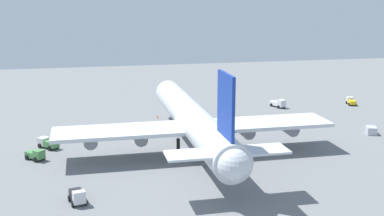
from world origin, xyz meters
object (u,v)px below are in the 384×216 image
(safety_cone_nose, at_px, (157,117))
(baggage_tug, at_px, (278,103))
(cargo_airplane, at_px, (192,120))
(cargo_loader, at_px, (36,155))
(cargo_container_fore, at_px, (309,119))
(fuel_truck, at_px, (351,101))
(catering_truck, at_px, (48,143))
(maintenance_van, at_px, (77,196))
(cargo_container_aft, at_px, (371,130))

(safety_cone_nose, bearing_deg, baggage_tug, -82.39)
(cargo_airplane, bearing_deg, baggage_tug, -44.25)
(cargo_loader, height_order, cargo_container_fore, cargo_loader)
(cargo_airplane, xyz_separation_m, fuel_truck, (31.84, -54.07, -5.39))
(cargo_airplane, xyz_separation_m, catering_truck, (7.81, 28.94, -5.30))
(fuel_truck, bearing_deg, maintenance_van, 125.01)
(cargo_loader, bearing_deg, cargo_container_aft, -88.13)
(fuel_truck, xyz_separation_m, cargo_container_fore, (-16.37, 21.03, -0.20))
(maintenance_van, height_order, cargo_loader, maintenance_van)
(maintenance_van, height_order, cargo_container_fore, maintenance_van)
(cargo_loader, bearing_deg, maintenance_van, -160.55)
(cargo_airplane, relative_size, cargo_loader, 15.08)
(maintenance_van, relative_size, cargo_container_fore, 1.37)
(fuel_truck, height_order, baggage_tug, baggage_tug)
(cargo_airplane, bearing_deg, catering_truck, 74.90)
(cargo_airplane, bearing_deg, cargo_loader, 89.09)
(cargo_container_aft, bearing_deg, cargo_airplane, 93.88)
(cargo_container_aft, bearing_deg, fuel_truck, -21.80)
(safety_cone_nose, bearing_deg, maintenance_van, 158.45)
(maintenance_van, xyz_separation_m, cargo_container_fore, (37.49, -55.84, -0.36))
(cargo_airplane, relative_size, safety_cone_nose, 93.96)
(cargo_container_fore, bearing_deg, cargo_container_aft, -143.13)
(fuel_truck, relative_size, baggage_tug, 0.82)
(cargo_loader, relative_size, cargo_container_aft, 1.18)
(cargo_airplane, height_order, maintenance_van, cargo_airplane)
(maintenance_van, distance_m, cargo_container_fore, 67.26)
(catering_truck, height_order, safety_cone_nose, catering_truck)
(catering_truck, bearing_deg, cargo_airplane, -105.10)
(baggage_tug, bearing_deg, cargo_container_aft, -161.30)
(fuel_truck, distance_m, baggage_tug, 21.85)
(fuel_truck, distance_m, cargo_container_aft, 31.19)
(fuel_truck, relative_size, safety_cone_nose, 6.57)
(cargo_airplane, bearing_deg, safety_cone_nose, 5.82)
(baggage_tug, bearing_deg, safety_cone_nose, 97.61)
(catering_truck, xyz_separation_m, fuel_truck, (24.03, -83.00, -0.09))
(fuel_truck, distance_m, cargo_container_fore, 26.65)
(cargo_container_fore, bearing_deg, cargo_airplane, 115.10)
(safety_cone_nose, bearing_deg, fuel_truck, -86.55)
(baggage_tug, distance_m, cargo_container_fore, 17.65)
(catering_truck, relative_size, safety_cone_nose, 7.35)
(baggage_tug, xyz_separation_m, safety_cone_nose, (-4.69, 35.15, -0.81))
(maintenance_van, height_order, baggage_tug, maintenance_van)
(fuel_truck, bearing_deg, cargo_airplane, 120.49)
(cargo_airplane, distance_m, catering_truck, 30.44)
(cargo_loader, distance_m, cargo_container_fore, 65.53)
(catering_truck, relative_size, baggage_tug, 0.91)
(fuel_truck, bearing_deg, cargo_container_fore, 127.90)
(catering_truck, bearing_deg, fuel_truck, -73.85)
(cargo_airplane, xyz_separation_m, baggage_tug, (33.10, -32.25, -5.28))
(catering_truck, distance_m, baggage_tug, 66.21)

